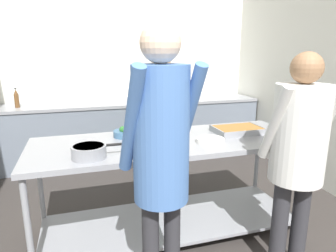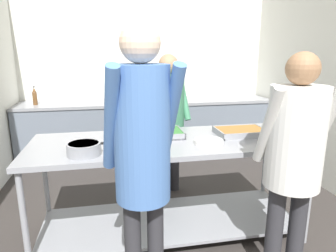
% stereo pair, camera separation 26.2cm
% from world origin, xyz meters
% --- Properties ---
extents(wall_rear, '(3.97, 0.06, 2.65)m').
position_xyz_m(wall_rear, '(0.00, 4.25, 1.32)').
color(wall_rear, silver).
rests_on(wall_rear, ground_plane).
extents(back_counter, '(3.81, 0.65, 0.89)m').
position_xyz_m(back_counter, '(-0.00, 3.88, 0.44)').
color(back_counter, slate).
rests_on(back_counter, ground_plane).
extents(serving_counter, '(2.34, 0.85, 0.88)m').
position_xyz_m(serving_counter, '(-0.09, 1.79, 0.60)').
color(serving_counter, gray).
rests_on(serving_counter, ground_plane).
extents(sauce_pan, '(0.39, 0.25, 0.09)m').
position_xyz_m(sauce_pan, '(-0.78, 1.55, 0.93)').
color(sauce_pan, gray).
rests_on(sauce_pan, serving_counter).
extents(broccoli_bowl, '(0.20, 0.20, 0.10)m').
position_xyz_m(broccoli_bowl, '(-0.46, 2.01, 0.92)').
color(broccoli_bowl, '#3D668C').
rests_on(broccoli_bowl, serving_counter).
extents(serving_tray_vegetables, '(0.36, 0.32, 0.05)m').
position_xyz_m(serving_tray_vegetables, '(-0.14, 1.93, 0.91)').
color(serving_tray_vegetables, gray).
rests_on(serving_tray_vegetables, serving_counter).
extents(plate_stack, '(0.24, 0.24, 0.04)m').
position_xyz_m(plate_stack, '(0.20, 1.64, 0.90)').
color(plate_stack, white).
rests_on(plate_stack, serving_counter).
extents(serving_tray_roast, '(0.44, 0.31, 0.05)m').
position_xyz_m(serving_tray_roast, '(0.57, 1.85, 0.91)').
color(serving_tray_roast, gray).
rests_on(serving_tray_roast, serving_counter).
extents(guest_serving_left, '(0.44, 0.39, 1.77)m').
position_xyz_m(guest_serving_left, '(-0.42, 0.95, 1.11)').
color(guest_serving_left, '#2D2D33').
rests_on(guest_serving_left, ground_plane).
extents(guest_serving_right, '(0.49, 0.37, 1.62)m').
position_xyz_m(guest_serving_right, '(0.60, 1.08, 1.00)').
color(guest_serving_right, '#2D2D33').
rests_on(guest_serving_right, ground_plane).
extents(cook_behind_counter, '(0.50, 0.40, 1.59)m').
position_xyz_m(cook_behind_counter, '(0.05, 2.63, 0.98)').
color(cook_behind_counter, '#2D2D33').
rests_on(cook_behind_counter, ground_plane).
extents(water_bottle, '(0.06, 0.06, 0.26)m').
position_xyz_m(water_bottle, '(-1.62, 3.84, 1.01)').
color(water_bottle, brown).
rests_on(water_bottle, back_counter).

